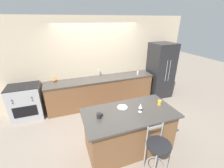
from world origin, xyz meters
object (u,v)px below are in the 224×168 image
object	(u,v)px
refrigerator	(160,70)
soap_bottle	(138,73)
wine_glass	(141,106)
coffee_mug	(99,116)
tumbler_cup	(159,103)
pumpkin_decoration	(55,80)
oven_range	(26,102)
dinner_plate	(122,107)
bar_stool_near	(158,149)

from	to	relation	value
refrigerator	soap_bottle	distance (m)	0.93
wine_glass	coffee_mug	size ratio (longest dim) A/B	1.49
wine_glass	soap_bottle	size ratio (longest dim) A/B	1.07
coffee_mug	tumbler_cup	size ratio (longest dim) A/B	1.14
wine_glass	pumpkin_decoration	distance (m)	2.74
coffee_mug	soap_bottle	world-z (taller)	soap_bottle
pumpkin_decoration	soap_bottle	bearing A→B (deg)	-6.89
oven_range	dinner_plate	distance (m)	2.80
coffee_mug	pumpkin_decoration	world-z (taller)	pumpkin_decoration
wine_glass	coffee_mug	bearing A→B (deg)	173.71
soap_bottle	tumbler_cup	bearing A→B (deg)	-105.12
tumbler_cup	dinner_plate	bearing A→B (deg)	167.20
soap_bottle	coffee_mug	bearing A→B (deg)	-134.71
pumpkin_decoration	wine_glass	bearing A→B (deg)	-55.07
dinner_plate	wine_glass	bearing A→B (deg)	-45.39
soap_bottle	refrigerator	bearing A→B (deg)	3.20
dinner_plate	bar_stool_near	bearing A→B (deg)	-72.98
refrigerator	pumpkin_decoration	xyz separation A→B (m)	(-3.51, 0.26, 0.01)
pumpkin_decoration	refrigerator	bearing A→B (deg)	-4.24
oven_range	tumbler_cup	world-z (taller)	tumbler_cup
oven_range	pumpkin_decoration	size ratio (longest dim) A/B	8.37
pumpkin_decoration	soap_bottle	distance (m)	2.60
bar_stool_near	coffee_mug	world-z (taller)	coffee_mug
refrigerator	dinner_plate	xyz separation A→B (m)	(-2.21, -1.72, -0.02)
bar_stool_near	pumpkin_decoration	distance (m)	3.31
oven_range	tumbler_cup	bearing A→B (deg)	-34.02
dinner_plate	coffee_mug	bearing A→B (deg)	-161.89
wine_glass	refrigerator	bearing A→B (deg)	45.61
oven_range	dinner_plate	xyz separation A→B (m)	(2.12, -1.78, 0.43)
coffee_mug	pumpkin_decoration	distance (m)	2.28
wine_glass	coffee_mug	world-z (taller)	wine_glass
coffee_mug	soap_bottle	xyz separation A→B (m)	(1.82, 1.84, 0.02)
tumbler_cup	wine_glass	bearing A→B (deg)	-170.10
oven_range	pumpkin_decoration	xyz separation A→B (m)	(0.81, 0.20, 0.47)
bar_stool_near	dinner_plate	distance (m)	1.02
dinner_plate	tumbler_cup	bearing A→B (deg)	-12.80
tumbler_cup	soap_bottle	distance (m)	1.91
refrigerator	bar_stool_near	size ratio (longest dim) A/B	1.95
bar_stool_near	soap_bottle	distance (m)	2.79
refrigerator	pumpkin_decoration	size ratio (longest dim) A/B	16.21
soap_bottle	dinner_plate	bearing A→B (deg)	-127.53
coffee_mug	soap_bottle	distance (m)	2.59
tumbler_cup	soap_bottle	xyz separation A→B (m)	(0.50, 1.84, 0.02)
refrigerator	pumpkin_decoration	distance (m)	3.52
oven_range	bar_stool_near	bearing A→B (deg)	-48.26
bar_stool_near	oven_range	bearing A→B (deg)	131.74
dinner_plate	tumbler_cup	xyz separation A→B (m)	(0.78, -0.18, 0.05)
bar_stool_near	pumpkin_decoration	size ratio (longest dim) A/B	8.29
refrigerator	coffee_mug	distance (m)	3.34
pumpkin_decoration	tumbler_cup	bearing A→B (deg)	-45.94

